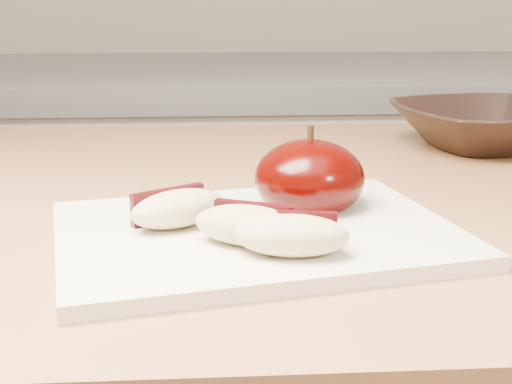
{
  "coord_description": "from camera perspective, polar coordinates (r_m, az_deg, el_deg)",
  "views": [
    {
      "loc": [
        0.04,
        -0.11,
        1.07
      ],
      "look_at": [
        0.07,
        0.36,
        0.94
      ],
      "focal_mm": 50.0,
      "sensor_mm": 36.0,
      "label": 1
    }
  ],
  "objects": [
    {
      "name": "apple_wedge_a",
      "position": [
        0.5,
        -6.32,
        -1.28
      ],
      "size": [
        0.08,
        0.07,
        0.03
      ],
      "rotation": [
        0.0,
        0.0,
        0.56
      ],
      "color": "tan",
      "rests_on": "cutting_board"
    },
    {
      "name": "apple_wedge_b",
      "position": [
        0.46,
        -0.62,
        -2.62
      ],
      "size": [
        0.08,
        0.06,
        0.03
      ],
      "rotation": [
        0.0,
        0.0,
        -0.4
      ],
      "color": "tan",
      "rests_on": "cutting_board"
    },
    {
      "name": "cutting_board",
      "position": [
        0.5,
        0.0,
        -3.37
      ],
      "size": [
        0.31,
        0.25,
        0.01
      ],
      "primitive_type": "cube",
      "rotation": [
        0.0,
        0.0,
        0.21
      ],
      "color": "silver",
      "rests_on": "island_counter"
    },
    {
      "name": "back_cabinet",
      "position": [
        1.44,
        -5.18,
        -8.95
      ],
      "size": [
        2.4,
        0.62,
        0.94
      ],
      "color": "silver",
      "rests_on": "ground"
    },
    {
      "name": "apple_wedge_c",
      "position": [
        0.44,
        2.89,
        -3.43
      ],
      "size": [
        0.08,
        0.04,
        0.03
      ],
      "rotation": [
        0.0,
        0.0,
        -0.14
      ],
      "color": "tan",
      "rests_on": "cutting_board"
    },
    {
      "name": "apple_half",
      "position": [
        0.54,
        4.3,
        1.1
      ],
      "size": [
        0.1,
        0.1,
        0.07
      ],
      "rotation": [
        0.0,
        0.0,
        0.16
      ],
      "color": "black",
      "rests_on": "cutting_board"
    },
    {
      "name": "bowl",
      "position": [
        0.84,
        17.94,
        5.05
      ],
      "size": [
        0.23,
        0.23,
        0.05
      ],
      "primitive_type": "imported",
      "rotation": [
        0.0,
        0.0,
        0.18
      ],
      "color": "black",
      "rests_on": "island_counter"
    }
  ]
}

